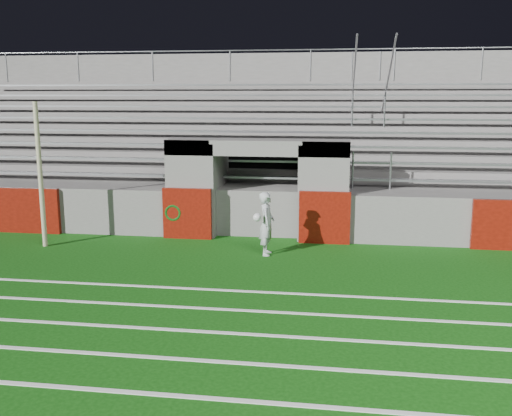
# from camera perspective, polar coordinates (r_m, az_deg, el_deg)

# --- Properties ---
(ground) EXTENTS (90.00, 90.00, 0.00)m
(ground) POSITION_cam_1_polar(r_m,az_deg,el_deg) (12.14, -2.18, -6.70)
(ground) COLOR #0E450B
(ground) RESTS_ON ground
(field_post) EXTENTS (0.12, 0.12, 3.59)m
(field_post) POSITION_cam_1_polar(r_m,az_deg,el_deg) (15.02, -20.77, 3.06)
(field_post) COLOR tan
(field_post) RESTS_ON ground
(field_markings) EXTENTS (28.00, 8.09, 0.01)m
(field_markings) POSITION_cam_1_polar(r_m,az_deg,el_deg) (7.66, -9.32, -17.95)
(field_markings) COLOR white
(field_markings) RESTS_ON ground
(stadium_structure) EXTENTS (26.00, 8.48, 5.42)m
(stadium_structure) POSITION_cam_1_polar(r_m,az_deg,el_deg) (19.57, 2.03, 4.57)
(stadium_structure) COLOR #5F5C5A
(stadium_structure) RESTS_ON ground
(goalkeeper_with_ball) EXTENTS (0.48, 0.65, 1.51)m
(goalkeeper_with_ball) POSITION_cam_1_polar(r_m,az_deg,el_deg) (13.47, 1.06, -1.55)
(goalkeeper_with_ball) COLOR #AEB4B8
(goalkeeper_with_ball) RESTS_ON ground
(hose_coil) EXTENTS (0.53, 0.14, 0.58)m
(hose_coil) POSITION_cam_1_polar(r_m,az_deg,el_deg) (15.21, -8.27, -0.27)
(hose_coil) COLOR #0B380B
(hose_coil) RESTS_ON ground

